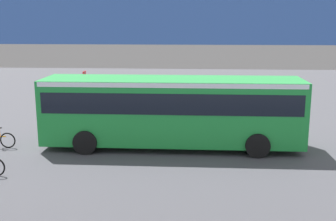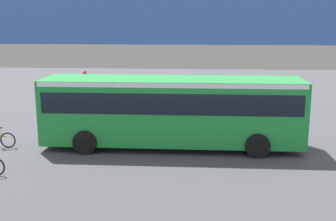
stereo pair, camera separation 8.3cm
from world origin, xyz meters
name	(u,v)px [view 2 (the right image)]	position (x,y,z in m)	size (l,w,h in m)	color
ground	(166,138)	(0.00, 0.00, 0.00)	(80.00, 80.00, 0.00)	#424247
city_bus	(172,107)	(-0.38, 1.40, 1.88)	(11.54, 2.85, 3.15)	#1E8C38
traffic_sign	(85,87)	(4.98, -3.92, 1.89)	(0.08, 0.60, 2.80)	slate
lane_dash_leftmost	(278,126)	(-6.00, -2.92, 0.00)	(2.00, 0.20, 0.01)	silver
lane_dash_left	(205,124)	(-2.00, -2.92, 0.00)	(2.00, 0.20, 0.01)	silver
lane_dash_centre	(134,123)	(2.00, -2.92, 0.00)	(2.00, 0.20, 0.01)	silver
lane_dash_right	(65,122)	(6.00, -2.92, 0.00)	(2.00, 0.20, 0.01)	silver
pedestrian_overpass	(136,67)	(0.00, 9.64, 4.57)	(25.50, 2.60, 6.27)	#B2ADA5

